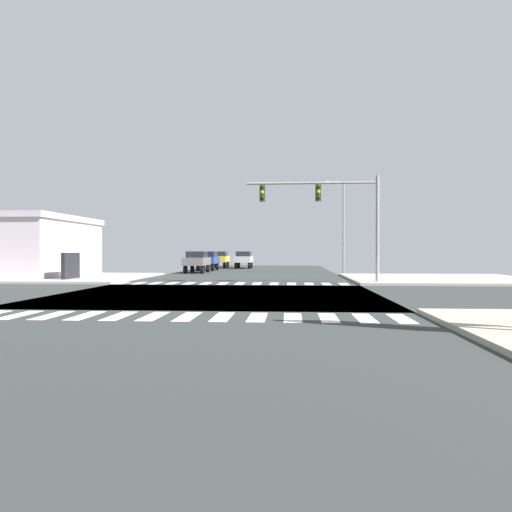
# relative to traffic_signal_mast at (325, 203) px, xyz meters

# --- Properties ---
(ground) EXTENTS (90.00, 90.00, 0.05)m
(ground) POSITION_rel_traffic_signal_mast_xyz_m (-5.19, -7.73, -4.70)
(ground) COLOR #2D3230
(sidewalk_corner_ne) EXTENTS (12.00, 12.00, 0.14)m
(sidewalk_corner_ne) POSITION_rel_traffic_signal_mast_xyz_m (7.81, 4.27, -4.60)
(sidewalk_corner_ne) COLOR #A09B91
(sidewalk_corner_ne) RESTS_ON ground
(sidewalk_corner_nw) EXTENTS (12.00, 12.00, 0.14)m
(sidewalk_corner_nw) POSITION_rel_traffic_signal_mast_xyz_m (-18.19, 4.27, -4.60)
(sidewalk_corner_nw) COLOR #A29896
(sidewalk_corner_nw) RESTS_ON ground
(crosswalk_near) EXTENTS (13.50, 2.00, 0.01)m
(crosswalk_near) POSITION_rel_traffic_signal_mast_xyz_m (-5.44, -15.03, -4.67)
(crosswalk_near) COLOR white
(crosswalk_near) RESTS_ON ground
(crosswalk_far) EXTENTS (13.50, 2.00, 0.01)m
(crosswalk_far) POSITION_rel_traffic_signal_mast_xyz_m (-5.44, -0.43, -4.67)
(crosswalk_far) COLOR white
(crosswalk_far) RESTS_ON ground
(traffic_signal_mast) EXTENTS (7.69, 0.55, 6.27)m
(traffic_signal_mast) POSITION_rel_traffic_signal_mast_xyz_m (0.00, 0.00, 0.00)
(traffic_signal_mast) COLOR gray
(traffic_signal_mast) RESTS_ON ground
(street_lamp) EXTENTS (1.78, 0.32, 7.92)m
(street_lamp) POSITION_rel_traffic_signal_mast_xyz_m (2.26, 13.44, 0.07)
(street_lamp) COLOR gray
(street_lamp) RESTS_ON ground
(bank_building) EXTENTS (12.12, 10.33, 4.42)m
(bank_building) POSITION_rel_traffic_signal_mast_xyz_m (-22.66, 5.57, -2.45)
(bank_building) COLOR silver
(bank_building) RESTS_ON ground
(sedan_nearside_1) EXTENTS (1.80, 4.30, 1.88)m
(sedan_nearside_1) POSITION_rel_traffic_signal_mast_xyz_m (-10.19, 19.43, -3.55)
(sedan_nearside_1) COLOR black
(sedan_nearside_1) RESTS_ON ground
(sedan_farside_2) EXTENTS (1.80, 4.30, 1.88)m
(sedan_farside_2) POSITION_rel_traffic_signal_mast_xyz_m (-7.19, 25.61, -3.55)
(sedan_farside_2) COLOR black
(sedan_farside_2) RESTS_ON ground
(sedan_crossing_3) EXTENTS (1.80, 4.30, 1.88)m
(sedan_crossing_3) POSITION_rel_traffic_signal_mast_xyz_m (-10.19, 27.84, -3.55)
(sedan_crossing_3) COLOR black
(sedan_crossing_3) RESTS_ON ground
(sedan_leading_4) EXTENTS (1.80, 4.30, 1.88)m
(sedan_leading_4) POSITION_rel_traffic_signal_mast_xyz_m (-10.19, 13.77, -3.55)
(sedan_leading_4) COLOR black
(sedan_leading_4) RESTS_ON ground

